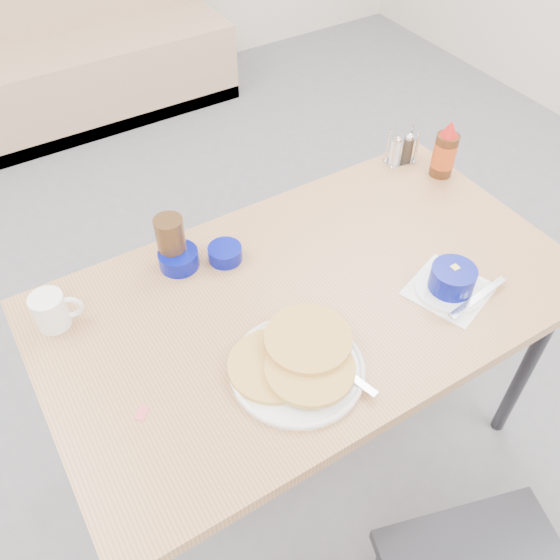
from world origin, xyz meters
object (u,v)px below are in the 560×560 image
dining_table (311,309)px  condiment_caddy (401,151)px  pancake_plate (297,363)px  butter_bowl (225,253)px  amber_tumbler (171,241)px  grits_setting (452,282)px  creamer_bowl (179,259)px  booth_bench (59,59)px  coffee_mug (52,310)px  syrup_bottle (445,152)px

dining_table → condiment_caddy: bearing=30.7°
pancake_plate → butter_bowl: (0.03, 0.41, -0.00)m
amber_tumbler → condiment_caddy: bearing=2.7°
grits_setting → creamer_bowl: grits_setting is taller
grits_setting → amber_tumbler: amber_tumbler is taller
pancake_plate → grits_setting: bearing=-0.2°
pancake_plate → butter_bowl: bearing=85.8°
dining_table → amber_tumbler: amber_tumbler is taller
dining_table → grits_setting: (0.31, -0.18, 0.10)m
booth_bench → coffee_mug: bearing=-104.6°
booth_bench → creamer_bowl: booth_bench is taller
butter_bowl → amber_tumbler: size_ratio=0.64×
pancake_plate → condiment_caddy: condiment_caddy is taller
pancake_plate → dining_table: bearing=47.7°
pancake_plate → condiment_caddy: size_ratio=2.67×
pancake_plate → grits_setting: (0.47, -0.00, 0.01)m
butter_bowl → creamer_bowl: bearing=159.6°
amber_tumbler → syrup_bottle: size_ratio=0.77×
booth_bench → creamer_bowl: (-0.25, -2.26, 0.43)m
dining_table → coffee_mug: bearing=157.2°
pancake_plate → creamer_bowl: pancake_plate is taller
butter_bowl → syrup_bottle: 0.77m
coffee_mug → creamer_bowl: coffee_mug is taller
pancake_plate → coffee_mug: bearing=135.4°
creamer_bowl → condiment_caddy: condiment_caddy is taller
dining_table → grits_setting: 0.37m
condiment_caddy → pancake_plate: bearing=-134.0°
syrup_bottle → butter_bowl: bearing=179.0°
coffee_mug → grits_setting: size_ratio=0.46×
grits_setting → booth_bench: bearing=96.5°
pancake_plate → syrup_bottle: (0.80, 0.40, 0.06)m
amber_tumbler → condiment_caddy: (0.83, 0.04, -0.03)m
dining_table → coffee_mug: 0.66m
amber_tumbler → dining_table: bearing=-49.9°
grits_setting → amber_tumbler: size_ratio=1.79×
grits_setting → amber_tumbler: 0.74m
coffee_mug → condiment_caddy: condiment_caddy is taller
condiment_caddy → syrup_bottle: bearing=-49.9°
pancake_plate → creamer_bowl: (-0.09, 0.46, 0.00)m
butter_bowl → amber_tumbler: amber_tumbler is taller
grits_setting → syrup_bottle: (0.33, 0.40, 0.05)m
pancake_plate → creamer_bowl: bearing=100.9°
grits_setting → condiment_caddy: bearing=63.2°
butter_bowl → dining_table: bearing=-60.5°
booth_bench → amber_tumbler: bearing=-96.5°
booth_bench → grits_setting: (0.31, -2.71, 0.44)m
coffee_mug → grits_setting: bearing=-25.4°
dining_table → syrup_bottle: bearing=19.0°
creamer_bowl → syrup_bottle: 0.89m
syrup_bottle → condiment_caddy: bearing=119.2°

